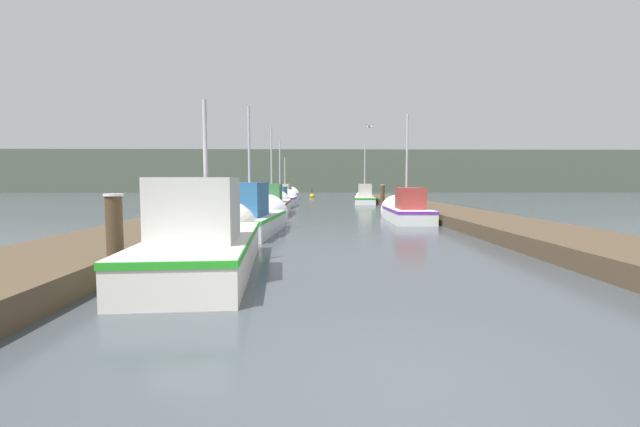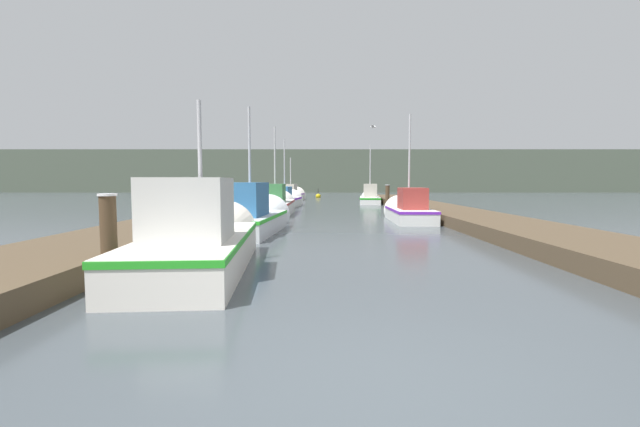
# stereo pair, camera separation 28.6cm
# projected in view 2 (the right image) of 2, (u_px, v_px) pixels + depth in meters

# --- Properties ---
(ground_plane) EXTENTS (200.00, 200.00, 0.00)m
(ground_plane) POSITION_uv_depth(u_px,v_px,m) (383.00, 392.00, 3.33)
(ground_plane) COLOR #3D4449
(dock_left) EXTENTS (2.64, 40.00, 0.41)m
(dock_left) POSITION_uv_depth(u_px,v_px,m) (212.00, 213.00, 19.26)
(dock_left) COLOR #4C3D2B
(dock_left) RESTS_ON ground_plane
(dock_right) EXTENTS (2.64, 40.00, 0.41)m
(dock_right) POSITION_uv_depth(u_px,v_px,m) (448.00, 213.00, 19.28)
(dock_right) COLOR #4C3D2B
(dock_right) RESTS_ON ground_plane
(distant_shore_ridge) EXTENTS (120.00, 16.00, 6.15)m
(distant_shore_ridge) POSITION_uv_depth(u_px,v_px,m) (323.00, 172.00, 68.88)
(distant_shore_ridge) COLOR #4C5647
(distant_shore_ridge) RESTS_ON ground_plane
(fishing_boat_0) EXTENTS (2.09, 5.96, 3.64)m
(fishing_boat_0) POSITION_uv_depth(u_px,v_px,m) (203.00, 239.00, 8.32)
(fishing_boat_0) COLOR silver
(fishing_boat_0) RESTS_ON ground_plane
(fishing_boat_1) EXTENTS (2.17, 5.64, 4.52)m
(fishing_boat_1) POSITION_uv_depth(u_px,v_px,m) (252.00, 216.00, 14.05)
(fishing_boat_1) COLOR silver
(fishing_boat_1) RESTS_ON ground_plane
(fishing_boat_2) EXTENTS (1.59, 4.81, 4.79)m
(fishing_boat_2) POSITION_uv_depth(u_px,v_px,m) (407.00, 210.00, 17.86)
(fishing_boat_2) COLOR silver
(fishing_boat_2) RESTS_ON ground_plane
(fishing_boat_3) EXTENTS (1.75, 5.88, 4.80)m
(fishing_boat_3) POSITION_uv_depth(u_px,v_px,m) (275.00, 204.00, 21.70)
(fishing_boat_3) COLOR silver
(fishing_boat_3) RESTS_ON ground_plane
(fishing_boat_4) EXTENTS (2.13, 5.90, 4.74)m
(fishing_boat_4) POSITION_uv_depth(u_px,v_px,m) (285.00, 200.00, 27.40)
(fishing_boat_4) COLOR silver
(fishing_boat_4) RESTS_ON ground_plane
(fishing_boat_5) EXTENTS (2.00, 5.95, 4.76)m
(fishing_boat_5) POSITION_uv_depth(u_px,v_px,m) (369.00, 197.00, 32.10)
(fishing_boat_5) COLOR silver
(fishing_boat_5) RESTS_ON ground_plane
(fishing_boat_6) EXTENTS (2.32, 6.09, 4.14)m
(fishing_boat_6) POSITION_uv_depth(u_px,v_px,m) (291.00, 195.00, 36.30)
(fishing_boat_6) COLOR silver
(fishing_boat_6) RESTS_ON ground_plane
(mooring_piling_0) EXTENTS (0.25, 0.25, 1.02)m
(mooring_piling_0) POSITION_uv_depth(u_px,v_px,m) (272.00, 197.00, 30.06)
(mooring_piling_0) COLOR #473523
(mooring_piling_0) RESTS_ON ground_plane
(mooring_piling_1) EXTENTS (0.31, 0.31, 1.41)m
(mooring_piling_1) POSITION_uv_depth(u_px,v_px,m) (387.00, 195.00, 27.86)
(mooring_piling_1) COLOR #473523
(mooring_piling_1) RESTS_ON ground_plane
(mooring_piling_2) EXTENTS (0.31, 0.31, 1.44)m
(mooring_piling_2) POSITION_uv_depth(u_px,v_px,m) (108.00, 236.00, 7.13)
(mooring_piling_2) COLOR #473523
(mooring_piling_2) RESTS_ON ground_plane
(mooring_piling_3) EXTENTS (0.32, 0.32, 1.16)m
(mooring_piling_3) POSITION_uv_depth(u_px,v_px,m) (277.00, 194.00, 34.23)
(mooring_piling_3) COLOR #473523
(mooring_piling_3) RESTS_ON ground_plane
(channel_buoy) EXTENTS (0.50, 0.50, 1.00)m
(channel_buoy) POSITION_uv_depth(u_px,v_px,m) (318.00, 196.00, 42.42)
(channel_buoy) COLOR gold
(channel_buoy) RESTS_ON ground_plane
(seagull_lead) EXTENTS (0.31, 0.56, 0.12)m
(seagull_lead) POSITION_uv_depth(u_px,v_px,m) (373.00, 127.00, 20.49)
(seagull_lead) COLOR white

